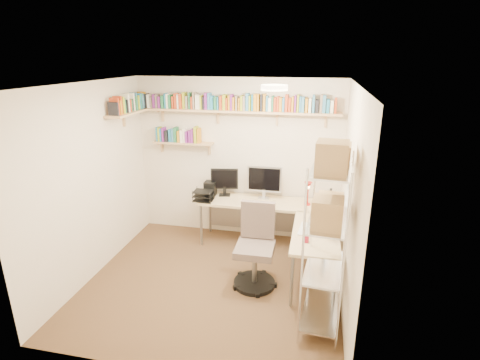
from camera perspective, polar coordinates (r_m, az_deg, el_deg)
ground at (r=5.05m, az=-4.08°, el=-15.23°), size 3.20×3.20×0.00m
room_shell at (r=4.39m, az=-4.48°, el=1.86°), size 3.24×3.04×2.52m
wall_shelves at (r=5.62m, az=-5.18°, el=10.51°), size 3.12×1.09×0.80m
corner_desk at (r=5.45m, az=3.82°, el=-4.27°), size 2.11×1.80×1.22m
office_chair at (r=4.81m, az=2.38°, el=-10.82°), size 0.56×0.57×1.06m
wire_rack at (r=3.76m, az=13.48°, el=-2.81°), size 0.46×0.84×2.07m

